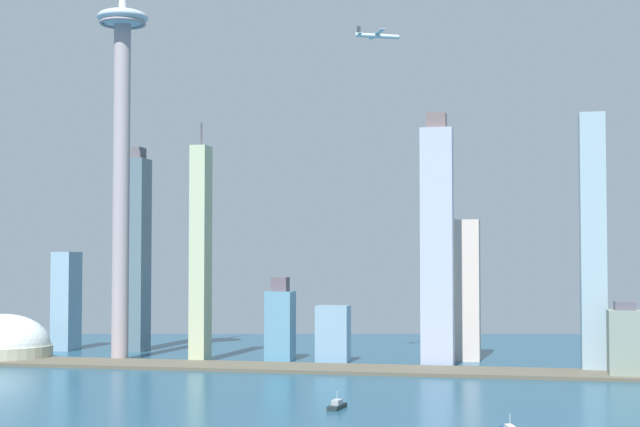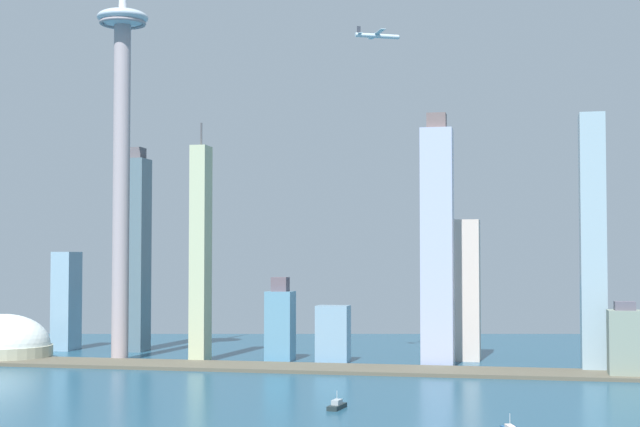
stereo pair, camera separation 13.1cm
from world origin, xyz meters
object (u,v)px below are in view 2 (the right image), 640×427
at_px(stadium_dome, 3,347).
at_px(boat_2, 337,406).
at_px(observation_tower, 122,119).
at_px(skyscraper_2, 137,253).
at_px(skyscraper_7, 593,242).
at_px(skyscraper_5, 437,244).
at_px(skyscraper_8, 333,334).
at_px(skyscraper_0, 201,253).
at_px(skyscraper_9, 280,323).
at_px(skyscraper_1, 468,290).
at_px(skyscraper_3, 625,343).
at_px(skyscraper_6, 66,301).
at_px(airplane, 377,36).

relative_size(stadium_dome, boat_2, 4.05).
xyz_separation_m(observation_tower, skyscraper_2, (-16.68, 72.70, -102.87)).
bearing_deg(skyscraper_7, skyscraper_5, 173.26).
relative_size(skyscraper_7, skyscraper_8, 4.20).
bearing_deg(skyscraper_5, boat_2, -99.40).
height_order(observation_tower, skyscraper_5, observation_tower).
relative_size(skyscraper_0, skyscraper_7, 1.01).
height_order(stadium_dome, skyscraper_9, skyscraper_9).
relative_size(skyscraper_0, skyscraper_1, 1.68).
xyz_separation_m(skyscraper_3, skyscraper_6, (-446.04, 102.93, 18.37)).
xyz_separation_m(skyscraper_0, boat_2, (143.56, -201.72, -80.08)).
distance_m(skyscraper_0, skyscraper_3, 312.14).
bearing_deg(skyscraper_1, skyscraper_5, -112.85).
xyz_separation_m(stadium_dome, skyscraper_9, (211.20, 35.63, 18.74)).
xyz_separation_m(skyscraper_7, skyscraper_8, (-188.10, 23.42, -68.17)).
relative_size(stadium_dome, skyscraper_2, 0.44).
relative_size(skyscraper_9, airplane, 1.91).
bearing_deg(boat_2, skyscraper_0, -137.14).
distance_m(skyscraper_1, skyscraper_2, 278.95).
height_order(skyscraper_3, skyscraper_5, skyscraper_5).
bearing_deg(airplane, skyscraper_1, 3.29).
bearing_deg(skyscraper_7, skyscraper_0, 178.97).
height_order(skyscraper_2, skyscraper_8, skyscraper_2).
relative_size(observation_tower, skyscraper_2, 2.17).
xyz_separation_m(skyscraper_2, skyscraper_8, (178.34, -50.28, -61.48)).
bearing_deg(skyscraper_9, skyscraper_6, 167.28).
bearing_deg(observation_tower, skyscraper_9, 11.52).
relative_size(skyscraper_6, skyscraper_7, 0.47).
height_order(skyscraper_1, skyscraper_6, skyscraper_1).
xyz_separation_m(skyscraper_8, boat_2, (44.82, -220.00, -19.49)).
height_order(observation_tower, skyscraper_0, observation_tower).
distance_m(skyscraper_9, airplane, 230.57).
bearing_deg(skyscraper_5, skyscraper_7, -6.74).
bearing_deg(skyscraper_0, skyscraper_7, -1.03).
height_order(skyscraper_5, skyscraper_6, skyscraper_5).
relative_size(boat_2, airplane, 0.55).
relative_size(skyscraper_9, boat_2, 3.46).
relative_size(skyscraper_0, skyscraper_9, 2.85).
height_order(stadium_dome, skyscraper_3, skyscraper_3).
distance_m(skyscraper_1, skyscraper_9, 146.22).
bearing_deg(skyscraper_1, boat_2, -101.93).
distance_m(skyscraper_0, skyscraper_8, 117.29).
relative_size(skyscraper_0, skyscraper_3, 3.62).
relative_size(skyscraper_8, skyscraper_9, 0.67).
bearing_deg(skyscraper_3, airplane, 161.94).
xyz_separation_m(observation_tower, skyscraper_1, (260.34, 57.36, -131.82)).
relative_size(skyscraper_2, skyscraper_8, 4.03).
xyz_separation_m(stadium_dome, skyscraper_5, (332.25, 22.98, 78.71)).
relative_size(observation_tower, skyscraper_1, 3.45).
bearing_deg(skyscraper_3, skyscraper_2, 164.53).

